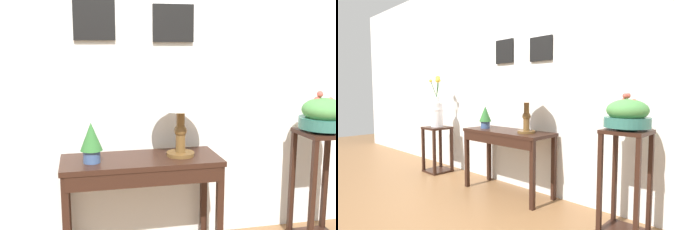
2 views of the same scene
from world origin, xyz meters
TOP-DOWN VIEW (x-y plane):
  - back_wall_with_art at (-0.00, 1.38)m, footprint 9.00×0.13m
  - console_table at (-0.08, 1.05)m, footprint 1.08×0.43m
  - table_lamp at (0.20, 1.07)m, footprint 0.37×0.37m
  - potted_plant_on_console at (-0.41, 1.03)m, footprint 0.15×0.15m
  - pedestal_stand_right at (1.27, 1.03)m, footprint 0.34×0.34m
  - planter_bowl_wide_right at (1.27, 1.03)m, footprint 0.36×0.36m

SIDE VIEW (x-z plane):
  - pedestal_stand_right at x=1.27m, z-range 0.00..0.86m
  - console_table at x=-0.08m, z-range 0.26..0.99m
  - potted_plant_on_console at x=-0.41m, z-range 0.74..1.01m
  - planter_bowl_wide_right at x=1.27m, z-range 0.84..1.13m
  - table_lamp at x=0.20m, z-range 0.87..1.44m
  - back_wall_with_art at x=0.00m, z-range 0.00..2.80m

